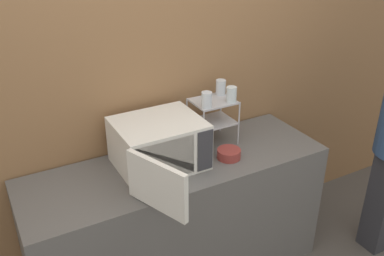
{
  "coord_description": "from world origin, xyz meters",
  "views": [
    {
      "loc": [
        -1.01,
        -1.7,
        2.26
      ],
      "look_at": [
        0.12,
        0.34,
        1.09
      ],
      "focal_mm": 40.0,
      "sensor_mm": 36.0,
      "label": 1
    }
  ],
  "objects_px": {
    "microwave": "(159,145)",
    "dish_rack": "(213,112)",
    "glass_front_right": "(231,94)",
    "glass_back_right": "(221,87)",
    "glass_front_left": "(207,100)",
    "bowl": "(229,154)"
  },
  "relations": [
    {
      "from": "glass_front_right",
      "to": "microwave",
      "type": "bearing_deg",
      "value": -175.61
    },
    {
      "from": "dish_rack",
      "to": "glass_back_right",
      "type": "relative_size",
      "value": 3.03
    },
    {
      "from": "dish_rack",
      "to": "glass_front_right",
      "type": "relative_size",
      "value": 3.03
    },
    {
      "from": "dish_rack",
      "to": "bowl",
      "type": "distance_m",
      "value": 0.3
    },
    {
      "from": "glass_back_right",
      "to": "glass_front_right",
      "type": "height_order",
      "value": "same"
    },
    {
      "from": "dish_rack",
      "to": "glass_front_right",
      "type": "distance_m",
      "value": 0.18
    },
    {
      "from": "glass_front_left",
      "to": "glass_back_right",
      "type": "xyz_separation_m",
      "value": [
        0.19,
        0.14,
        0.0
      ]
    },
    {
      "from": "glass_back_right",
      "to": "bowl",
      "type": "distance_m",
      "value": 0.46
    },
    {
      "from": "bowl",
      "to": "glass_front_right",
      "type": "bearing_deg",
      "value": 55.53
    },
    {
      "from": "dish_rack",
      "to": "bowl",
      "type": "xyz_separation_m",
      "value": [
        -0.02,
        -0.24,
        -0.19
      ]
    },
    {
      "from": "microwave",
      "to": "dish_rack",
      "type": "relative_size",
      "value": 2.67
    },
    {
      "from": "dish_rack",
      "to": "glass_back_right",
      "type": "xyz_separation_m",
      "value": [
        0.1,
        0.07,
        0.13
      ]
    },
    {
      "from": "microwave",
      "to": "dish_rack",
      "type": "xyz_separation_m",
      "value": [
        0.44,
        0.11,
        0.07
      ]
    },
    {
      "from": "glass_back_right",
      "to": "microwave",
      "type": "bearing_deg",
      "value": -161.68
    },
    {
      "from": "glass_back_right",
      "to": "bowl",
      "type": "height_order",
      "value": "glass_back_right"
    },
    {
      "from": "dish_rack",
      "to": "glass_back_right",
      "type": "distance_m",
      "value": 0.18
    },
    {
      "from": "glass_front_right",
      "to": "bowl",
      "type": "bearing_deg",
      "value": -124.47
    },
    {
      "from": "glass_front_left",
      "to": "bowl",
      "type": "bearing_deg",
      "value": -66.92
    },
    {
      "from": "glass_back_right",
      "to": "glass_front_right",
      "type": "bearing_deg",
      "value": -93.15
    },
    {
      "from": "glass_front_left",
      "to": "glass_back_right",
      "type": "bearing_deg",
      "value": 35.96
    },
    {
      "from": "microwave",
      "to": "glass_front_right",
      "type": "height_order",
      "value": "glass_front_right"
    },
    {
      "from": "microwave",
      "to": "dish_rack",
      "type": "distance_m",
      "value": 0.46
    }
  ]
}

